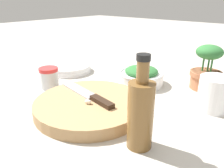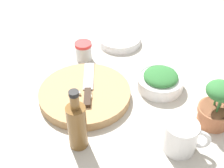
# 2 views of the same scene
# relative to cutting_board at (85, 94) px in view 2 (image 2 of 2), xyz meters

# --- Properties ---
(ground_plane) EXTENTS (5.00, 5.00, 0.00)m
(ground_plane) POSITION_rel_cutting_board_xyz_m (-0.01, 0.11, -0.02)
(ground_plane) COLOR #B2ADA3
(cutting_board) EXTENTS (0.31, 0.31, 0.03)m
(cutting_board) POSITION_rel_cutting_board_xyz_m (0.00, 0.00, 0.00)
(cutting_board) COLOR tan
(cutting_board) RESTS_ON ground_plane
(chef_knife) EXTENTS (0.23, 0.06, 0.01)m
(chef_knife) POSITION_rel_cutting_board_xyz_m (-0.02, 0.01, 0.02)
(chef_knife) COLOR black
(chef_knife) RESTS_ON cutting_board
(garlic_cloves) EXTENTS (0.04, 0.05, 0.01)m
(garlic_cloves) POSITION_rel_cutting_board_xyz_m (0.03, 0.00, 0.02)
(garlic_cloves) COLOR white
(garlic_cloves) RESTS_ON cutting_board
(herb_bowl) EXTENTS (0.16, 0.16, 0.07)m
(herb_bowl) POSITION_rel_cutting_board_xyz_m (-0.01, 0.26, 0.02)
(herb_bowl) COLOR white
(herb_bowl) RESTS_ON ground_plane
(spice_jar) EXTENTS (0.07, 0.07, 0.07)m
(spice_jar) POSITION_rel_cutting_board_xyz_m (-0.23, 0.02, 0.02)
(spice_jar) COLOR silver
(spice_jar) RESTS_ON ground_plane
(coffee_mug) EXTENTS (0.09, 0.13, 0.10)m
(coffee_mug) POSITION_rel_cutting_board_xyz_m (0.26, 0.24, 0.03)
(coffee_mug) COLOR white
(coffee_mug) RESTS_ON ground_plane
(plate_stack) EXTENTS (0.18, 0.18, 0.03)m
(plate_stack) POSITION_rel_cutting_board_xyz_m (-0.32, 0.18, -0.00)
(plate_stack) COLOR white
(plate_stack) RESTS_ON ground_plane
(oil_bottle) EXTENTS (0.05, 0.05, 0.20)m
(oil_bottle) POSITION_rel_cutting_board_xyz_m (0.20, -0.04, 0.06)
(oil_bottle) COLOR brown
(oil_bottle) RESTS_ON ground_plane
(potted_herb) EXTENTS (0.11, 0.11, 0.15)m
(potted_herb) POSITION_rel_cutting_board_xyz_m (0.18, 0.38, 0.05)
(potted_herb) COLOR #B26B47
(potted_herb) RESTS_ON ground_plane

